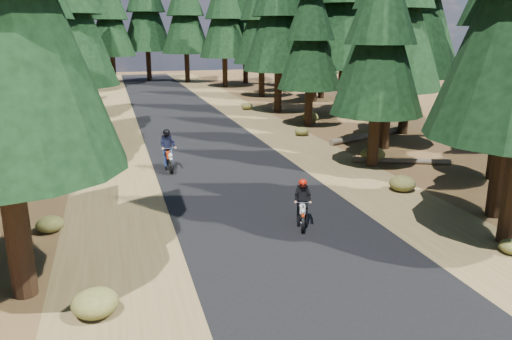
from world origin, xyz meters
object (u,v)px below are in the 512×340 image
(rider_follow, at_px, (168,157))
(rider_lead, at_px, (302,211))
(log_near, at_px, (368,135))
(log_far, at_px, (401,161))

(rider_follow, bearing_deg, rider_lead, 110.52)
(log_near, height_order, rider_lead, rider_lead)
(rider_lead, height_order, rider_follow, rider_follow)
(log_far, xyz_separation_m, rider_lead, (-6.79, -5.57, 0.36))
(rider_lead, distance_m, rider_follow, 7.96)
(log_far, bearing_deg, log_near, 99.89)
(log_far, height_order, rider_lead, rider_lead)
(rider_follow, bearing_deg, log_far, 167.55)
(log_far, distance_m, rider_lead, 8.79)
(rider_lead, bearing_deg, log_near, -106.94)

